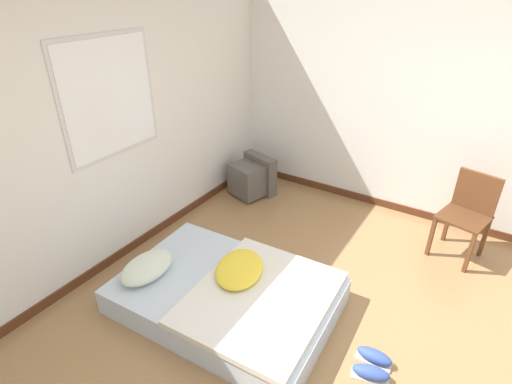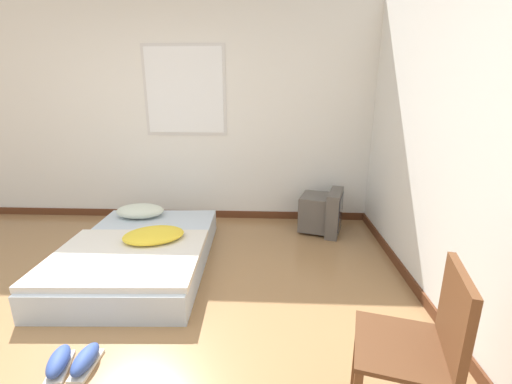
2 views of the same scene
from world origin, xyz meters
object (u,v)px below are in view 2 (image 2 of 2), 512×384
at_px(mattress_bed, 140,251).
at_px(crt_tv, 323,212).
at_px(sneaker_pair, 72,361).
at_px(wooden_chair, 426,341).

height_order(mattress_bed, crt_tv, crt_tv).
relative_size(mattress_bed, sneaker_pair, 6.27).
bearing_deg(mattress_bed, sneaker_pair, -87.30).
height_order(mattress_bed, sneaker_pair, mattress_bed).
xyz_separation_m(mattress_bed, wooden_chair, (1.91, -1.54, 0.36)).
xyz_separation_m(mattress_bed, sneaker_pair, (0.06, -1.25, -0.10)).
xyz_separation_m(mattress_bed, crt_tv, (1.81, 0.92, 0.09)).
bearing_deg(crt_tv, wooden_chair, -87.67).
distance_m(mattress_bed, sneaker_pair, 1.26).
xyz_separation_m(crt_tv, sneaker_pair, (-1.76, -2.17, -0.19)).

